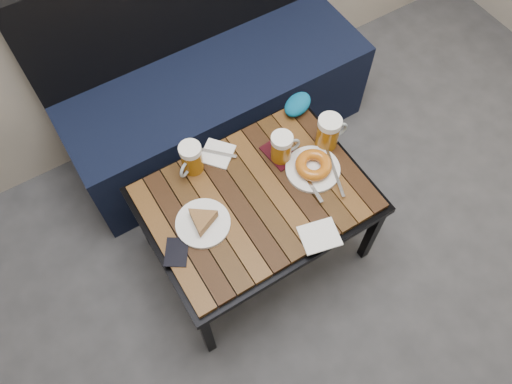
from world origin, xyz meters
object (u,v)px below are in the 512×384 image
beer_mug_left (191,158)px  beer_mug_centre (282,147)px  beer_mug_right (329,132)px  plate_bagel (313,167)px  bench (215,98)px  knit_pouch (298,104)px  plate_pie (203,221)px  passport_navy (177,252)px  passport_burgundy (280,153)px  cafe_table (256,201)px

beer_mug_left → beer_mug_centre: bearing=126.0°
beer_mug_right → plate_bagel: (-0.12, -0.08, -0.05)m
bench → beer_mug_right: 0.68m
beer_mug_centre → knit_pouch: beer_mug_centre is taller
plate_pie → plate_bagel: bearing=-2.4°
bench → passport_navy: bearing=-127.2°
plate_bagel → knit_pouch: (0.12, 0.28, 0.01)m
beer_mug_left → plate_bagel: (0.39, -0.25, -0.04)m
beer_mug_right → passport_navy: (-0.72, -0.10, -0.07)m
beer_mug_left → passport_navy: bearing=21.7°
beer_mug_right → plate_pie: size_ratio=0.74×
beer_mug_left → bench: bearing=-157.6°
bench → beer_mug_right: size_ratio=9.56×
plate_pie → passport_burgundy: (0.40, 0.11, -0.02)m
beer_mug_left → plate_bagel: 0.46m
passport_navy → passport_burgundy: (0.53, 0.16, 0.00)m
cafe_table → plate_bagel: bearing=-4.4°
beer_mug_left → passport_navy: 0.36m
plate_bagel → passport_burgundy: bearing=116.6°
beer_mug_right → plate_bagel: bearing=-140.2°
plate_bagel → bench: bearing=96.1°
beer_mug_left → plate_bagel: bearing=116.5°
cafe_table → plate_pie: (-0.22, 0.00, 0.07)m
cafe_table → passport_burgundy: passport_burgundy is taller
beer_mug_left → passport_navy: size_ratio=1.24×
beer_mug_right → plate_pie: 0.59m
beer_mug_centre → knit_pouch: size_ratio=0.97×
plate_pie → passport_burgundy: 0.42m
cafe_table → passport_navy: size_ratio=7.69×
beer_mug_left → plate_pie: bearing=39.7°
passport_navy → bench: bearing=86.1°
bench → cafe_table: size_ratio=1.67×
cafe_table → passport_burgundy: bearing=32.1°
beer_mug_right → passport_navy: size_ratio=1.34×
cafe_table → beer_mug_right: (0.36, 0.06, 0.12)m
knit_pouch → plate_bagel: bearing=-112.6°
passport_burgundy → knit_pouch: bearing=33.2°
passport_navy → cafe_table: bearing=40.9°
beer_mug_centre → cafe_table: bearing=-145.1°
beer_mug_centre → beer_mug_right: size_ratio=0.91×
plate_bagel → passport_navy: bearing=-177.3°
passport_burgundy → knit_pouch: (0.18, 0.15, 0.03)m
cafe_table → plate_pie: plate_pie is taller
bench → beer_mug_centre: bearing=-89.9°
beer_mug_centre → plate_bagel: (0.07, -0.11, -0.04)m
plate_bagel → passport_burgundy: plate_bagel is taller
bench → cafe_table: bearing=-104.9°
passport_navy → knit_pouch: knit_pouch is taller
plate_pie → passport_burgundy: plate_pie is taller
cafe_table → beer_mug_left: (-0.14, 0.23, 0.11)m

